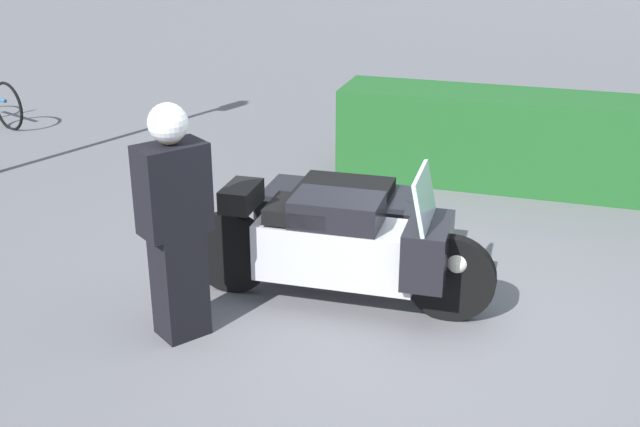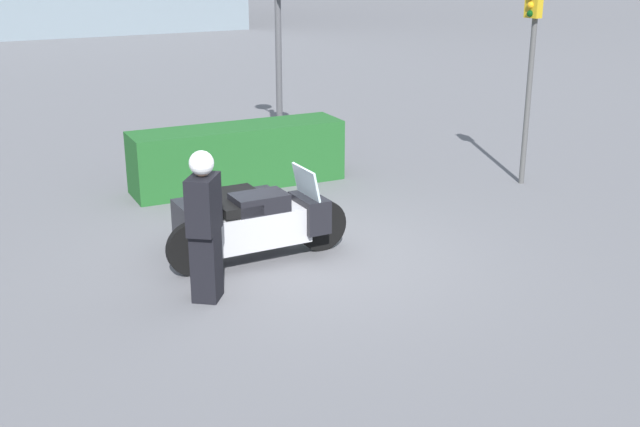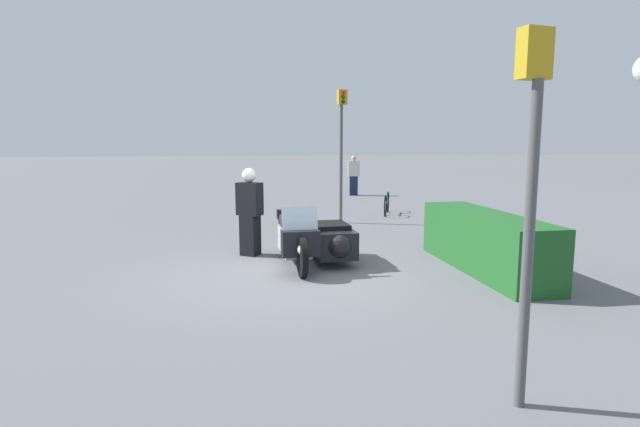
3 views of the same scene
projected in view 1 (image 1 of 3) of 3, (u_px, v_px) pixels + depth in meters
The scene contains 4 objects.
ground_plane at pixel (401, 316), 6.22m from camera, with size 160.00×160.00×0.00m, color slate.
police_motorcycle at pixel (352, 231), 6.56m from camera, with size 2.47×1.40×1.17m.
officer_rider at pixel (175, 218), 5.63m from camera, with size 0.51×0.56×1.75m.
hedge_bush_curbside at pixel (500, 139), 8.86m from camera, with size 3.55×0.87×1.02m, color #1E5623.
Camera 1 is at (1.02, -5.41, 3.07)m, focal length 45.00 mm.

